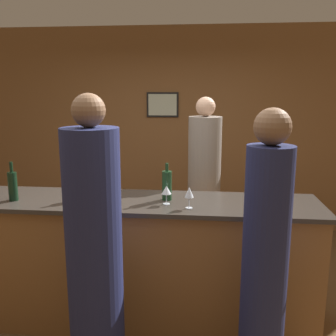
# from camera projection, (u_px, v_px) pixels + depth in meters

# --- Properties ---
(ground_plane) EXTENTS (14.00, 14.00, 0.00)m
(ground_plane) POSITION_uv_depth(u_px,v_px,m) (144.00, 320.00, 3.23)
(ground_plane) COLOR brown
(back_wall) EXTENTS (8.00, 0.08, 2.80)m
(back_wall) POSITION_uv_depth(u_px,v_px,m) (170.00, 130.00, 5.26)
(back_wall) COLOR brown
(back_wall) RESTS_ON ground_plane
(bar_counter) EXTENTS (2.84, 0.66, 1.07)m
(bar_counter) POSITION_uv_depth(u_px,v_px,m) (143.00, 262.00, 3.12)
(bar_counter) COLOR brown
(bar_counter) RESTS_ON ground_plane
(bartender) EXTENTS (0.33, 0.33, 1.88)m
(bartender) POSITION_uv_depth(u_px,v_px,m) (204.00, 197.00, 3.79)
(bartender) COLOR gray
(bartender) RESTS_ON ground_plane
(guest_0) EXTENTS (0.35, 0.35, 1.93)m
(guest_0) POSITION_uv_depth(u_px,v_px,m) (95.00, 260.00, 2.35)
(guest_0) COLOR #1E234C
(guest_0) RESTS_ON ground_plane
(guest_1) EXTENTS (0.29, 0.29, 1.85)m
(guest_1) POSITION_uv_depth(u_px,v_px,m) (265.00, 264.00, 2.33)
(guest_1) COLOR #1E234C
(guest_1) RESTS_ON ground_plane
(wine_bottle_0) EXTENTS (0.07, 0.07, 0.32)m
(wine_bottle_0) POSITION_uv_depth(u_px,v_px,m) (13.00, 186.00, 2.99)
(wine_bottle_0) COLOR black
(wine_bottle_0) RESTS_ON bar_counter
(wine_bottle_1) EXTENTS (0.08, 0.08, 0.30)m
(wine_bottle_1) POSITION_uv_depth(u_px,v_px,m) (167.00, 185.00, 3.01)
(wine_bottle_1) COLOR #19381E
(wine_bottle_1) RESTS_ON bar_counter
(wine_bottle_2) EXTENTS (0.08, 0.08, 0.30)m
(wine_bottle_2) POSITION_uv_depth(u_px,v_px,m) (90.00, 184.00, 3.04)
(wine_bottle_2) COLOR black
(wine_bottle_2) RESTS_ON bar_counter
(wine_glass_1) EXTENTS (0.07, 0.07, 0.17)m
(wine_glass_1) POSITION_uv_depth(u_px,v_px,m) (189.00, 193.00, 2.78)
(wine_glass_1) COLOR silver
(wine_glass_1) RESTS_ON bar_counter
(wine_glass_2) EXTENTS (0.08, 0.08, 0.15)m
(wine_glass_2) POSITION_uv_depth(u_px,v_px,m) (166.00, 190.00, 2.89)
(wine_glass_2) COLOR silver
(wine_glass_2) RESTS_ON bar_counter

